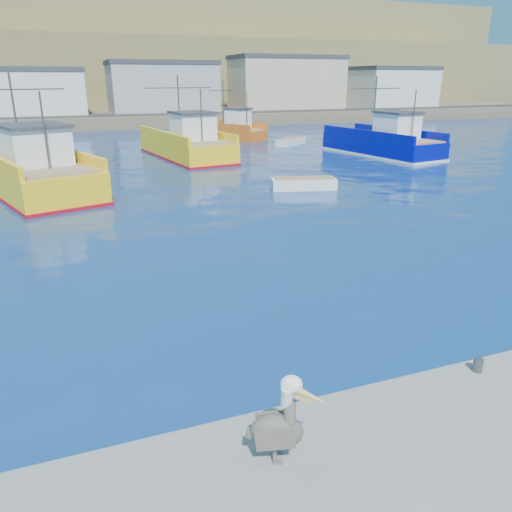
{
  "coord_description": "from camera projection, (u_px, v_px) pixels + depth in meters",
  "views": [
    {
      "loc": [
        -4.59,
        -10.22,
        6.33
      ],
      "look_at": [
        0.43,
        2.96,
        1.29
      ],
      "focal_mm": 35.0,
      "sensor_mm": 36.0,
      "label": 1
    }
  ],
  "objects": [
    {
      "name": "skiff_extra",
      "position": [
        10.0,
        163.0,
        37.44
      ],
      "size": [
        4.83,
        2.81,
        0.99
      ],
      "color": "silver",
      "rests_on": "ground"
    },
    {
      "name": "ground",
      "position": [
        282.0,
        342.0,
        12.67
      ],
      "size": [
        260.0,
        260.0,
        0.0
      ],
      "primitive_type": "plane",
      "color": "navy",
      "rests_on": "ground"
    },
    {
      "name": "far_shore",
      "position": [
        76.0,
        65.0,
        105.73
      ],
      "size": [
        200.0,
        81.0,
        24.0
      ],
      "color": "brown",
      "rests_on": "ground"
    },
    {
      "name": "trawler_yellow_a",
      "position": [
        31.0,
        172.0,
        29.25
      ],
      "size": [
        8.39,
        14.07,
        6.78
      ],
      "color": "yellow",
      "rests_on": "ground"
    },
    {
      "name": "trawler_yellow_b",
      "position": [
        187.0,
        144.0,
        41.62
      ],
      "size": [
        5.98,
        12.67,
        6.63
      ],
      "color": "yellow",
      "rests_on": "ground"
    },
    {
      "name": "trawler_blue",
      "position": [
        383.0,
        143.0,
        43.13
      ],
      "size": [
        5.86,
        12.06,
        6.55
      ],
      "color": "#01088C",
      "rests_on": "ground"
    },
    {
      "name": "dock_bollards",
      "position": [
        381.0,
        389.0,
        9.66
      ],
      "size": [
        36.2,
        0.2,
        0.3
      ],
      "color": "#4C4C4C",
      "rests_on": "dock"
    },
    {
      "name": "boat_orange",
      "position": [
        232.0,
        129.0,
        54.38
      ],
      "size": [
        6.91,
        8.58,
        6.06
      ],
      "color": "#CC5816",
      "rests_on": "ground"
    },
    {
      "name": "pelican",
      "position": [
        280.0,
        424.0,
        7.88
      ],
      "size": [
        1.23,
        0.8,
        1.56
      ],
      "color": "#595451",
      "rests_on": "dock"
    },
    {
      "name": "skiff_mid",
      "position": [
        303.0,
        185.0,
        30.05
      ],
      "size": [
        4.08,
        2.26,
        0.84
      ],
      "color": "silver",
      "rests_on": "ground"
    },
    {
      "name": "skiff_far",
      "position": [
        291.0,
        142.0,
        49.91
      ],
      "size": [
        3.95,
        3.51,
        0.86
      ],
      "color": "silver",
      "rests_on": "ground"
    }
  ]
}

